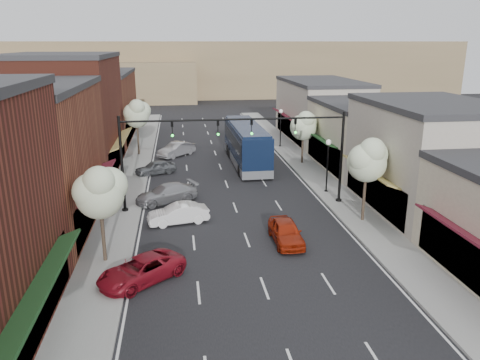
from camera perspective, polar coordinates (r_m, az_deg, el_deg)
name	(u,v)px	position (r m, az deg, el deg)	size (l,w,h in m)	color
ground	(252,254)	(27.56, 1.46, -8.97)	(160.00, 160.00, 0.00)	black
sidewalk_left	(132,173)	(44.86, -13.00, 0.83)	(2.80, 73.00, 0.15)	gray
sidewalk_right	(307,167)	(46.33, 8.14, 1.59)	(2.80, 73.00, 0.15)	gray
curb_left	(147,173)	(44.74, -11.22, 0.90)	(0.25, 73.00, 0.17)	gray
curb_right	(293,167)	(45.98, 6.46, 1.53)	(0.25, 73.00, 0.17)	gray
bldg_left_midnear	(17,159)	(33.02, -25.50, 2.28)	(10.14, 14.10, 9.40)	brown
bldg_left_midfar	(65,115)	(46.18, -20.56, 7.42)	(10.14, 14.10, 10.90)	#5F271B
bldg_left_far	(95,106)	(61.90, -17.29, 8.60)	(10.14, 18.10, 8.40)	brown
bldg_right_midnear	(428,157)	(36.21, 21.90, 2.61)	(9.14, 12.10, 7.90)	#B1A698
bldg_right_midfar	(363,135)	(46.91, 14.73, 5.27)	(9.14, 12.10, 6.40)	beige
bldg_right_far	(320,110)	(59.84, 9.75, 8.37)	(9.14, 16.10, 7.40)	#B1A698
hill_far	(193,68)	(114.79, -5.80, 13.46)	(120.00, 30.00, 12.00)	#7A6647
hill_near	(74,81)	(104.99, -19.55, 11.26)	(50.00, 20.00, 8.00)	#7A6647
signal_mast_right	(311,145)	(34.72, 8.64, 4.28)	(8.22, 0.46, 7.00)	black
signal_mast_left	(155,149)	(33.39, -10.27, 3.72)	(8.22, 0.46, 7.00)	black
tree_right_near	(368,159)	(31.94, 15.35, 2.50)	(2.85, 2.65, 5.95)	#47382B
tree_right_far	(304,125)	(46.85, 7.80, 6.67)	(2.85, 2.65, 5.43)	#47382B
tree_left_near	(100,191)	(26.02, -16.71, -1.27)	(2.85, 2.65, 5.69)	#47382B
tree_left_far	(137,113)	(51.20, -12.46, 7.96)	(2.85, 2.65, 6.13)	#47382B
lamp_post_near	(328,157)	(38.04, 10.66, 2.75)	(0.44, 0.44, 4.44)	black
lamp_post_far	(281,122)	(54.60, 4.98, 7.09)	(0.44, 0.44, 4.44)	black
coach_bus	(246,144)	(46.94, 0.76, 4.44)	(3.05, 13.06, 3.98)	#0C1832
red_hatchback	(286,232)	(28.87, 5.62, -6.28)	(1.68, 4.17, 1.42)	#99200B
parked_car_a	(141,270)	(24.86, -11.94, -10.67)	(2.15, 4.65, 1.29)	maroon
parked_car_b	(178,214)	(32.00, -7.54, -4.10)	(1.43, 4.09, 1.35)	white
parked_car_c	(167,193)	(36.26, -8.95, -1.63)	(1.96, 4.81, 1.40)	#96979B
parked_car_d	(156,168)	(44.12, -10.25, 1.50)	(1.52, 3.79, 1.29)	#55585C
parked_car_e	(177,149)	(50.87, -7.74, 3.72)	(1.59, 4.55, 1.50)	#A5A4AA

